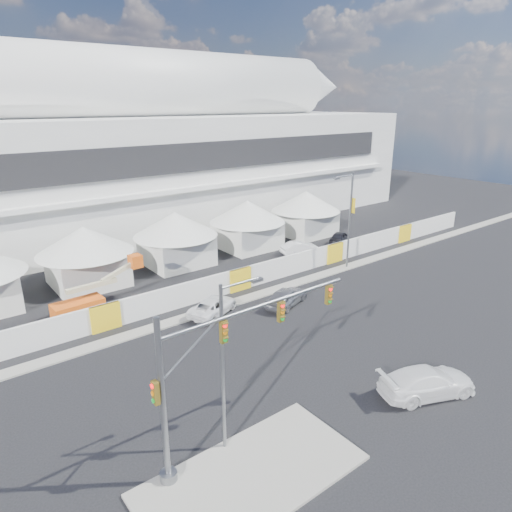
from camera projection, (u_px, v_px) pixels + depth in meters
ground at (304, 394)px, 25.91m from camera, size 160.00×160.00×0.00m
median_island at (252, 476)px, 20.15m from camera, size 10.00×5.00×0.15m
far_curb at (361, 263)px, 46.86m from camera, size 80.00×1.20×0.12m
stadium at (133, 153)px, 58.95m from camera, size 80.00×24.80×21.98m
tent_row at (133, 242)px, 43.12m from camera, size 53.40×8.40×5.40m
hoarding_fence at (239, 279)px, 39.91m from camera, size 70.00×0.25×2.00m
scaffold_tower at (355, 162)px, 77.63m from camera, size 4.40×4.40×12.00m
sedan_silver at (286, 297)px, 36.95m from camera, size 3.14×4.83×1.53m
pickup_curb at (213, 306)px, 35.47m from camera, size 3.93×5.17×1.31m
pickup_near at (427, 382)px, 25.64m from camera, size 4.20×6.06×1.63m
lot_car_a at (299, 248)px, 49.55m from camera, size 2.51×4.39×1.37m
lot_car_b at (340, 237)px, 53.44m from camera, size 3.18×4.34×1.37m
traffic_mast at (208, 376)px, 19.72m from camera, size 10.70×0.76×7.84m
streetlight_median at (227, 357)px, 20.40m from camera, size 2.30×0.23×8.33m
streetlight_curb at (349, 215)px, 43.70m from camera, size 2.80×0.63×9.45m
boom_lift at (87, 300)px, 35.60m from camera, size 7.52×1.88×3.80m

